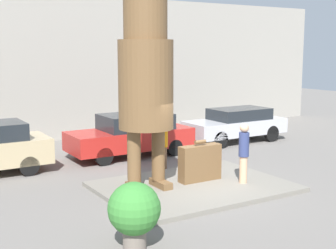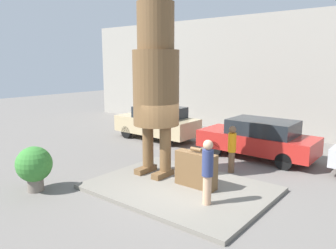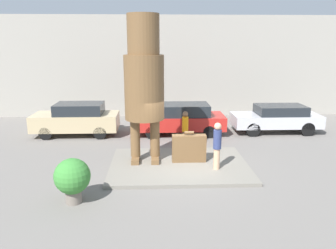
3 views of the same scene
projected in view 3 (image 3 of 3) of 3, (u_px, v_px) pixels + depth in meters
name	position (u px, v px, depth m)	size (l,w,h in m)	color
ground_plane	(179.00, 167.00, 12.46)	(60.00, 60.00, 0.00)	slate
pedestal	(179.00, 165.00, 12.44)	(5.19, 3.85, 0.12)	slate
building_backdrop	(169.00, 67.00, 20.75)	(28.00, 0.60, 6.25)	gray
statue_figure	(144.00, 78.00, 12.02)	(1.48, 1.48, 5.47)	brown
giant_suitcase	(189.00, 148.00, 12.57)	(1.30, 0.37, 1.20)	brown
tourist	(217.00, 144.00, 11.69)	(0.29, 0.29, 1.73)	tan
parked_car_tan	(77.00, 119.00, 16.55)	(4.24, 1.77, 1.64)	tan
parked_car_red	(181.00, 118.00, 16.79)	(4.58, 1.84, 1.57)	#B2231E
parked_car_silver	(277.00, 118.00, 17.11)	(4.49, 1.71, 1.44)	#B7B7BC
planter_pot	(72.00, 178.00, 9.47)	(1.05, 1.05, 1.36)	#70665B
worker_hivis	(185.00, 128.00, 14.59)	(0.28, 0.28, 1.65)	brown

